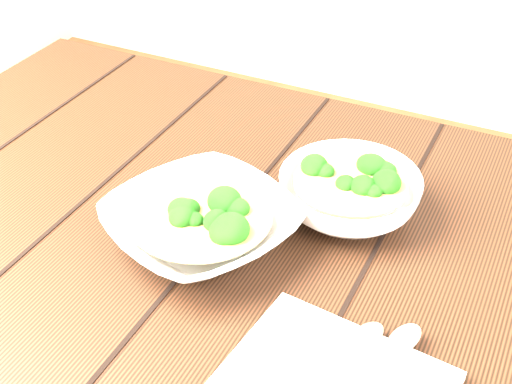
% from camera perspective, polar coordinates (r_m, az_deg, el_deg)
% --- Properties ---
extents(table, '(1.20, 0.80, 0.75)m').
position_cam_1_polar(table, '(1.02, -1.71, -8.47)').
color(table, black).
rests_on(table, ground).
extents(soup_bowl_front, '(0.30, 0.30, 0.07)m').
position_cam_1_polar(soup_bowl_front, '(0.91, -4.44, -2.56)').
color(soup_bowl_front, silver).
rests_on(soup_bowl_front, table).
extents(soup_bowl_back, '(0.22, 0.22, 0.07)m').
position_cam_1_polar(soup_bowl_back, '(0.96, 7.48, -0.11)').
color(soup_bowl_back, silver).
rests_on(soup_bowl_back, table).
extents(trivet, '(0.12, 0.12, 0.02)m').
position_cam_1_polar(trivet, '(0.99, -2.10, -0.03)').
color(trivet, black).
rests_on(trivet, table).
extents(spoon_left, '(0.07, 0.18, 0.01)m').
position_cam_1_polar(spoon_left, '(0.77, 7.18, -12.81)').
color(spoon_left, '#B7B1A2').
rests_on(spoon_left, napkin).
extents(spoon_right, '(0.07, 0.18, 0.01)m').
position_cam_1_polar(spoon_right, '(0.78, 10.33, -12.88)').
color(spoon_right, '#B7B1A2').
rests_on(spoon_right, napkin).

